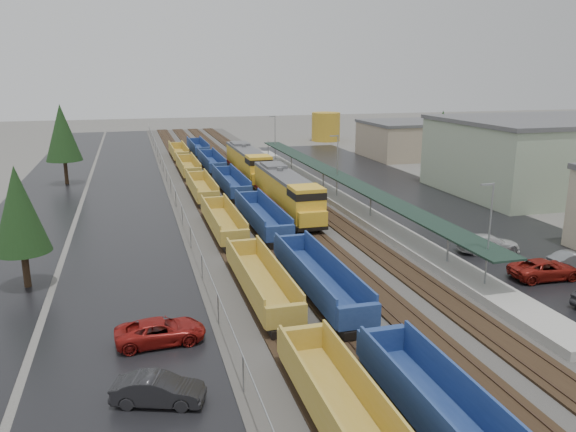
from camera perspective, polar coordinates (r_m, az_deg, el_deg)
name	(u,v)px	position (r m, az deg, el deg)	size (l,w,h in m)	color
ballast_strip	(243,189)	(75.10, -4.55, 2.76)	(20.00, 160.00, 0.08)	#302D2B
trackbed	(243,188)	(75.08, -4.55, 2.85)	(14.60, 160.00, 0.22)	black
west_parking_lot	(127,196)	(73.80, -16.05, 2.00)	(10.00, 160.00, 0.02)	black
west_road	(42,200)	(74.61, -23.74, 1.46)	(9.00, 160.00, 0.02)	black
east_commuter_lot	(408,196)	(72.04, 12.06, 1.95)	(16.00, 100.00, 0.02)	black
station_platform	(337,195)	(68.07, 4.97, 2.11)	(3.00, 80.00, 8.00)	#9E9B93
chainlink_fence	(171,183)	(72.08, -11.77, 3.27)	(0.08, 160.04, 2.02)	gray
industrial_buildings	(560,162)	(78.54, 25.94, 4.98)	(32.52, 75.30, 9.50)	#B6AB8B
distant_hills	(280,109)	(230.99, -0.85, 10.77)	(301.00, 140.00, 25.20)	#4F624C
tree_west_near	(19,210)	(43.98, -25.69, 0.58)	(3.96, 3.96, 9.00)	#332316
tree_west_far	(62,133)	(83.08, -21.97, 7.85)	(4.84, 4.84, 11.00)	#332316
tree_east	(442,136)	(82.26, 15.34, 7.87)	(4.40, 4.40, 10.00)	#332316
locomotive_lead	(287,192)	(61.31, -0.13, 2.42)	(3.09, 20.34, 4.60)	black
locomotive_trail	(248,163)	(81.40, -4.10, 5.42)	(3.09, 20.34, 4.60)	black
well_string_yellow	(223,222)	(54.61, -6.65, -0.61)	(2.56, 112.37, 2.27)	#B29331
well_string_blue	(261,217)	(55.97, -2.72, -0.11)	(2.67, 121.91, 2.37)	navy
storage_tank	(326,127)	(127.06, 3.86, 9.04)	(6.29, 6.29, 6.29)	#BA9025
parked_car_west_b	(158,390)	(28.43, -13.04, -16.86)	(4.36, 1.52, 1.44)	black
parked_car_west_c	(161,331)	(33.96, -12.81, -11.37)	(5.17, 2.38, 1.44)	maroon
parked_car_east_b	(545,269)	(46.91, 24.66, -4.96)	(5.41, 2.50, 1.50)	maroon
parked_car_east_c	(489,244)	(51.76, 19.71, -2.67)	(5.36, 2.18, 1.56)	silver
parked_car_east_e	(574,260)	(50.35, 27.02, -4.01)	(4.21, 1.47, 1.39)	slate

